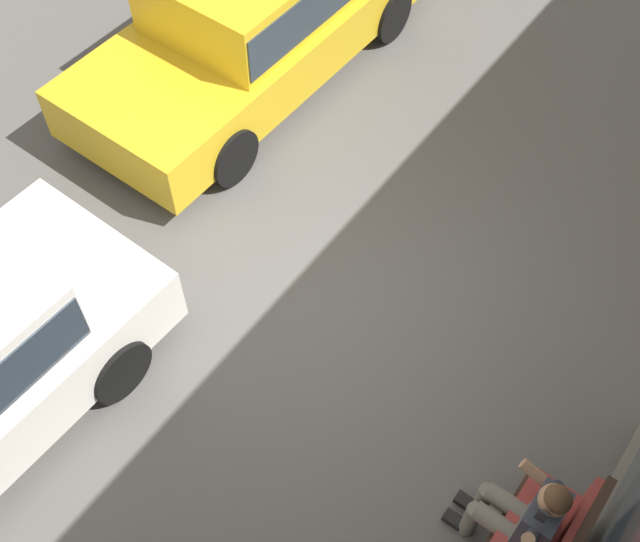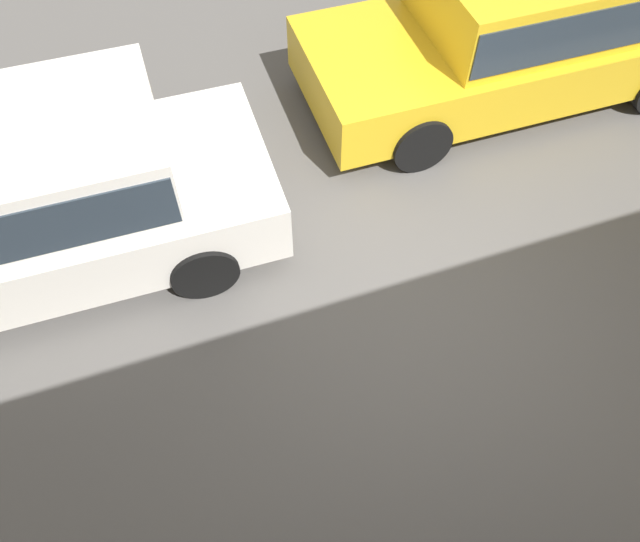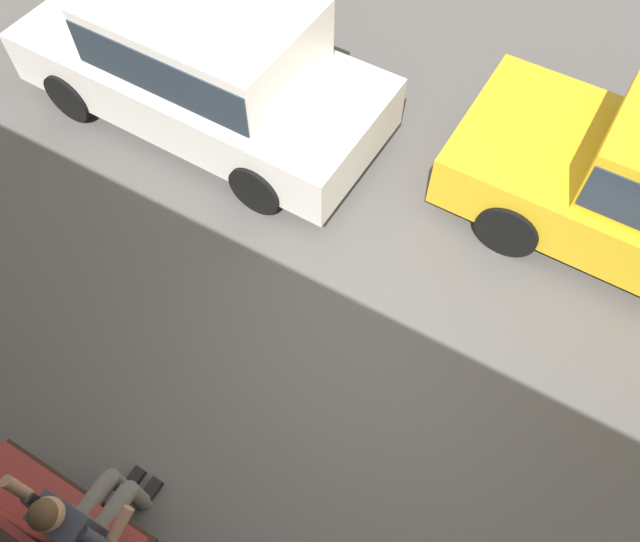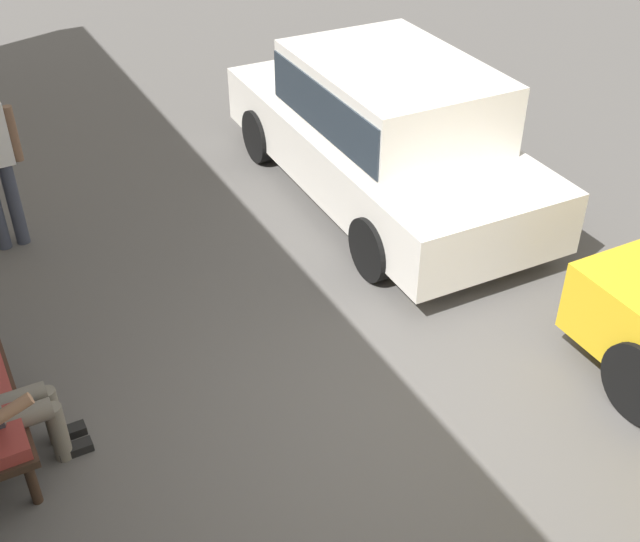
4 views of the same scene
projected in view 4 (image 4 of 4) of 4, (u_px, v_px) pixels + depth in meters
The scene contains 2 objects.
ground_plane at pixel (405, 414), 6.03m from camera, with size 60.00×60.00×0.00m, color #565451.
parked_car_mid at pixel (385, 126), 8.24m from camera, with size 4.30×1.94×1.55m.
Camera 4 is at (-3.50, 2.60, 4.35)m, focal length 45.00 mm.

